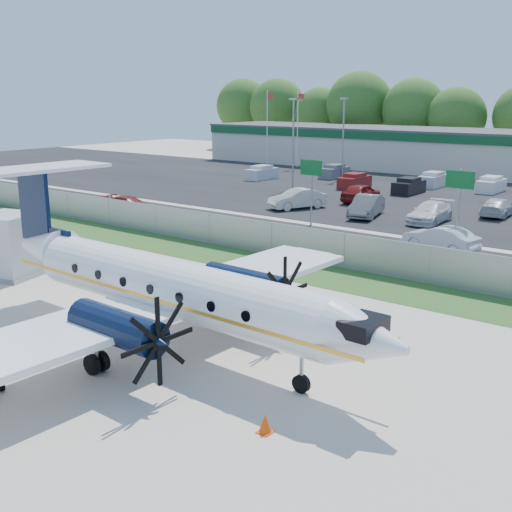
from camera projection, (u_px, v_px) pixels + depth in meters
The scene contains 24 objects.
ground at pixel (162, 342), 25.13m from camera, with size 170.00×170.00×0.00m, color beige.
grass_verge at pixel (324, 276), 34.33m from camera, with size 170.00×4.00×0.02m, color #2D561E.
access_road at pixel (384, 251), 39.70m from camera, with size 170.00×8.00×0.02m, color black.
parking_lot at pixel (495, 206), 55.80m from camera, with size 170.00×32.00×0.02m, color black.
perimeter_fence at pixel (344, 251), 35.62m from camera, with size 120.00×0.06×1.99m.
building_west at pixel (369, 147), 86.25m from camera, with size 46.40×12.40×5.24m.
sign_left at pixel (311, 177), 46.56m from camera, with size 1.80×0.26×5.00m.
sign_mid at pixel (459, 191), 40.03m from camera, with size 1.80×0.26×5.00m.
flagpole_west at pixel (268, 123), 87.24m from camera, with size 1.06×0.12×10.00m.
flagpole_east at pixel (298, 124), 84.27m from camera, with size 1.06×0.12×10.00m.
light_pole_nw at pixel (293, 137), 64.86m from camera, with size 0.90×0.35×9.09m.
light_pole_sw at pixel (343, 133), 72.52m from camera, with size 0.90×0.35×9.09m.
aircraft at pixel (166, 286), 24.20m from camera, with size 20.16×19.91×6.27m.
service_container at pixel (9, 247), 34.07m from camera, with size 3.74×3.74×3.34m.
cone_nose at pixel (265, 424), 18.37m from camera, with size 0.41×0.41×0.58m.
cone_starboard_wing at pixel (268, 254), 37.91m from camera, with size 0.42×0.42×0.60m.
road_car_west at pixel (130, 213), 52.38m from camera, with size 1.93×4.74×1.37m, color maroon.
road_car_mid at pixel (439, 251), 39.83m from camera, with size 1.65×4.72×1.56m, color silver.
parked_car_a at pixel (297, 209), 54.56m from camera, with size 1.77×5.08×1.67m, color beige.
parked_car_b at pixel (366, 217), 50.92m from camera, with size 1.82×5.22×1.72m, color #595B5E.
parked_car_c at pixel (429, 223), 48.58m from camera, with size 2.17×5.34×1.55m, color silver.
parked_car_f at pixel (361, 202), 57.81m from camera, with size 2.03×5.04×1.72m, color maroon.
parked_car_g at pixel (498, 216), 51.19m from camera, with size 2.02×4.97×1.44m, color silver.
far_parking_rows at pixel (512, 199), 59.63m from camera, with size 56.00×10.00×1.60m, color gray, non-canonical shape.
Camera 1 is at (17.31, -16.36, 9.44)m, focal length 45.00 mm.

